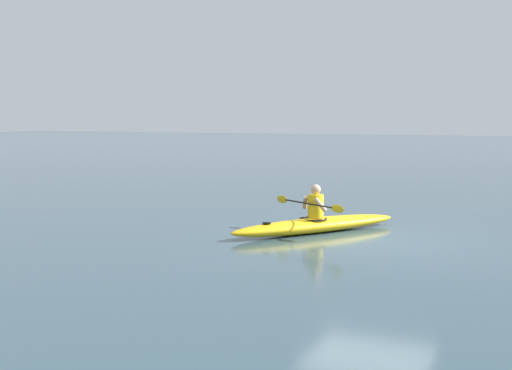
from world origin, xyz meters
The scene contains 3 objects.
ground_plane centered at (0.00, 0.00, 0.00)m, with size 160.00×160.00×0.00m, color #334C56.
kayak centered at (1.28, -0.36, 0.16)m, with size 2.85×3.97×0.32m.
kayaker centered at (1.30, -0.31, 0.62)m, with size 1.99×1.28×0.71m.
Camera 1 is at (-3.80, 13.71, 2.48)m, focal length 49.40 mm.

